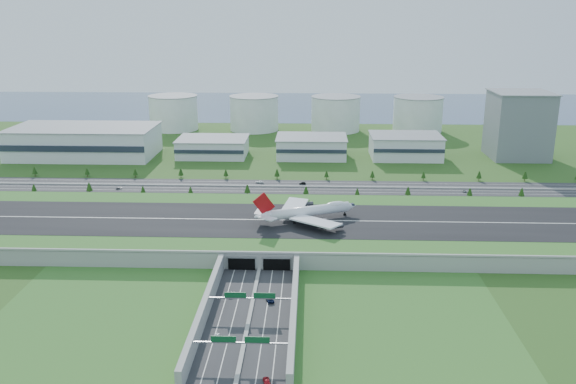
{
  "coord_description": "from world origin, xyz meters",
  "views": [
    {
      "loc": [
        24.19,
        -321.36,
        120.55
      ],
      "look_at": [
        10.75,
        35.0,
        14.17
      ],
      "focal_mm": 38.0,
      "sensor_mm": 36.0,
      "label": 1
    }
  ],
  "objects_px": {
    "car_5": "(303,183)",
    "car_7": "(259,182)",
    "car_4": "(119,188)",
    "fuel_tank_a": "(174,113)",
    "car_2": "(270,299)",
    "car_1": "(217,336)",
    "car_3": "(267,381)",
    "office_tower": "(519,125)",
    "boeing_747": "(307,211)",
    "car_6": "(466,191)",
    "car_0": "(232,294)"
  },
  "relations": [
    {
      "from": "boeing_747",
      "to": "car_1",
      "type": "distance_m",
      "value": 120.54
    },
    {
      "from": "fuel_tank_a",
      "to": "car_4",
      "type": "relative_size",
      "value": 11.66
    },
    {
      "from": "car_5",
      "to": "car_7",
      "type": "height_order",
      "value": "car_7"
    },
    {
      "from": "car_6",
      "to": "car_1",
      "type": "bearing_deg",
      "value": 159.96
    },
    {
      "from": "fuel_tank_a",
      "to": "car_5",
      "type": "relative_size",
      "value": 10.33
    },
    {
      "from": "car_0",
      "to": "car_7",
      "type": "distance_m",
      "value": 182.91
    },
    {
      "from": "office_tower",
      "to": "car_6",
      "type": "relative_size",
      "value": 11.16
    },
    {
      "from": "car_1",
      "to": "car_3",
      "type": "distance_m",
      "value": 35.59
    },
    {
      "from": "boeing_747",
      "to": "car_3",
      "type": "xyz_separation_m",
      "value": [
        -12.38,
        -143.66,
        -12.6
      ]
    },
    {
      "from": "car_5",
      "to": "car_6",
      "type": "distance_m",
      "value": 114.46
    },
    {
      "from": "car_2",
      "to": "car_7",
      "type": "bearing_deg",
      "value": -101.7
    },
    {
      "from": "car_4",
      "to": "car_5",
      "type": "height_order",
      "value": "car_5"
    },
    {
      "from": "boeing_747",
      "to": "car_7",
      "type": "relative_size",
      "value": 9.88
    },
    {
      "from": "office_tower",
      "to": "car_4",
      "type": "bearing_deg",
      "value": -160.39
    },
    {
      "from": "office_tower",
      "to": "car_0",
      "type": "relative_size",
      "value": 11.07
    },
    {
      "from": "fuel_tank_a",
      "to": "car_0",
      "type": "distance_m",
      "value": 404.7
    },
    {
      "from": "fuel_tank_a",
      "to": "car_7",
      "type": "bearing_deg",
      "value": -62.49
    },
    {
      "from": "car_1",
      "to": "car_5",
      "type": "bearing_deg",
      "value": 91.53
    },
    {
      "from": "office_tower",
      "to": "car_1",
      "type": "relative_size",
      "value": 13.32
    },
    {
      "from": "car_3",
      "to": "car_1",
      "type": "bearing_deg",
      "value": -65.5
    },
    {
      "from": "boeing_747",
      "to": "car_2",
      "type": "relative_size",
      "value": 9.62
    },
    {
      "from": "boeing_747",
      "to": "car_4",
      "type": "bearing_deg",
      "value": 124.51
    },
    {
      "from": "car_0",
      "to": "car_3",
      "type": "bearing_deg",
      "value": -54.68
    },
    {
      "from": "car_0",
      "to": "car_7",
      "type": "bearing_deg",
      "value": 109.14
    },
    {
      "from": "car_7",
      "to": "car_6",
      "type": "bearing_deg",
      "value": 103.05
    },
    {
      "from": "fuel_tank_a",
      "to": "car_2",
      "type": "xyz_separation_m",
      "value": [
        127.36,
        -393.39,
        -16.53
      ]
    },
    {
      "from": "car_4",
      "to": "car_6",
      "type": "relative_size",
      "value": 0.87
    },
    {
      "from": "car_6",
      "to": "car_4",
      "type": "bearing_deg",
      "value": 105.75
    },
    {
      "from": "car_4",
      "to": "boeing_747",
      "type": "bearing_deg",
      "value": -140.52
    },
    {
      "from": "fuel_tank_a",
      "to": "car_4",
      "type": "xyz_separation_m",
      "value": [
        9.93,
        -225.48,
        -16.65
      ]
    },
    {
      "from": "office_tower",
      "to": "boeing_747",
      "type": "relative_size",
      "value": 0.94
    },
    {
      "from": "car_2",
      "to": "car_4",
      "type": "distance_m",
      "value": 204.89
    },
    {
      "from": "car_3",
      "to": "office_tower",
      "type": "bearing_deg",
      "value": -131.35
    },
    {
      "from": "fuel_tank_a",
      "to": "car_1",
      "type": "bearing_deg",
      "value": -75.61
    },
    {
      "from": "boeing_747",
      "to": "car_1",
      "type": "xyz_separation_m",
      "value": [
        -33.58,
        -115.07,
        -12.69
      ]
    },
    {
      "from": "car_2",
      "to": "car_7",
      "type": "distance_m",
      "value": 188.34
    },
    {
      "from": "car_4",
      "to": "car_7",
      "type": "xyz_separation_m",
      "value": [
        97.41,
        19.37,
        0.13
      ]
    },
    {
      "from": "car_6",
      "to": "car_7",
      "type": "relative_size",
      "value": 0.83
    },
    {
      "from": "car_0",
      "to": "car_6",
      "type": "xyz_separation_m",
      "value": [
        141.77,
        164.69,
        -0.16
      ]
    },
    {
      "from": "car_3",
      "to": "car_5",
      "type": "distance_m",
      "value": 245.64
    },
    {
      "from": "car_7",
      "to": "car_4",
      "type": "bearing_deg",
      "value": -58.54
    },
    {
      "from": "car_2",
      "to": "car_6",
      "type": "bearing_deg",
      "value": -144.23
    },
    {
      "from": "car_3",
      "to": "car_7",
      "type": "xyz_separation_m",
      "value": [
        -22.91,
        247.33,
        0.08
      ]
    },
    {
      "from": "boeing_747",
      "to": "car_3",
      "type": "distance_m",
      "value": 144.74
    },
    {
      "from": "car_3",
      "to": "car_4",
      "type": "distance_m",
      "value": 257.77
    },
    {
      "from": "boeing_747",
      "to": "car_0",
      "type": "distance_m",
      "value": 86.43
    },
    {
      "from": "car_3",
      "to": "car_4",
      "type": "height_order",
      "value": "car_3"
    },
    {
      "from": "car_0",
      "to": "car_4",
      "type": "xyz_separation_m",
      "value": [
        -100.45,
        163.52,
        -0.12
      ]
    },
    {
      "from": "fuel_tank_a",
      "to": "car_2",
      "type": "height_order",
      "value": "fuel_tank_a"
    },
    {
      "from": "office_tower",
      "to": "fuel_tank_a",
      "type": "bearing_deg",
      "value": 160.23
    }
  ]
}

